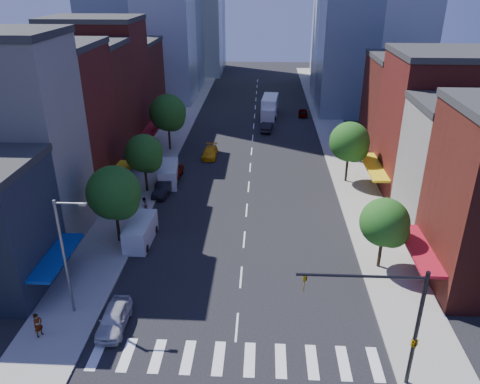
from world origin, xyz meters
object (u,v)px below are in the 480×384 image
Objects in this scene: parked_car_second at (163,189)px; parked_car_third at (170,174)px; box_truck at (270,108)px; cargo_van_near at (140,232)px; pedestrian_near at (38,325)px; parked_car_rear at (168,179)px; pedestrian_far at (144,205)px; cargo_van_far at (169,174)px; traffic_car_oncoming at (267,127)px; taxi at (210,152)px; traffic_car_far at (303,112)px; parked_car_front at (114,318)px.

parked_car_second is 4.28m from parked_car_third.
parked_car_third is 0.63× the size of box_truck.
cargo_van_near is (-0.00, -10.40, 0.39)m from parked_car_second.
parked_car_rear is at bearing 18.21° from pedestrian_near.
cargo_van_far is at bearing -171.55° from pedestrian_far.
cargo_van_far is 3.33× the size of pedestrian_far.
parked_car_second is at bearing 70.54° from traffic_car_oncoming.
box_truck reaches higher than parked_car_second.
taxi is 2.53× the size of pedestrian_near.
cargo_van_near is at bearing 71.31° from traffic_car_far.
box_truck is at bearing 67.51° from parked_car_third.
cargo_van_near is at bearing 9.78° from pedestrian_near.
parked_car_second is 34.72m from box_truck.
pedestrian_far is at bearing -94.90° from parked_car_second.
parked_car_front is 0.52× the size of box_truck.
pedestrian_far is at bearing -95.71° from parked_car_third.
taxi reaches higher than traffic_car_far.
traffic_car_oncoming is at bearing 58.99° from traffic_car_far.
traffic_car_oncoming is at bearing -88.03° from box_truck.
parked_car_second is at bearing -83.28° from parked_car_rear.
parked_car_third is 9.01m from pedestrian_far.
cargo_van_near is 36.43m from traffic_car_oncoming.
traffic_car_oncoming is 0.53× the size of box_truck.
parked_car_third is at bearing 96.72° from parked_car_rear.
pedestrian_near is at bearing -92.26° from parked_car_second.
pedestrian_far is at bearing -104.77° from cargo_van_far.
parked_car_second is at bearing 92.02° from parked_car_front.
taxi is at bearing -106.99° from box_truck.
traffic_car_oncoming is at bearing 72.62° from cargo_van_near.
parked_car_second reaches higher than traffic_car_far.
parked_car_front is at bearing -87.25° from parked_car_third.
cargo_van_near is (-0.00, -13.22, 0.35)m from parked_car_rear.
parked_car_second is 23.36m from pedestrian_near.
pedestrian_near is at bearing -97.33° from parked_car_third.
traffic_car_far is at bearing 66.13° from parked_car_rear.
parked_car_front is 0.99× the size of traffic_car_oncoming.
box_truck is at bearing 10.67° from pedestrian_near.
parked_car_second is at bearing -89.34° from parked_car_third.
pedestrian_far is at bearing 17.87° from pedestrian_near.
traffic_car_oncoming is at bearing 71.38° from parked_car_second.
taxi is at bearing 64.20° from parked_car_third.
cargo_van_far is (0.02, 0.38, 0.39)m from parked_car_rear.
taxi is 14.21m from traffic_car_oncoming.
cargo_van_far is (0.02, 13.60, 0.05)m from cargo_van_near.
parked_car_third is at bearing -108.32° from box_truck.
pedestrian_far is (-18.94, -37.84, 0.34)m from traffic_car_far.
parked_car_rear is 24.27m from traffic_car_oncoming.
parked_car_second is 0.49× the size of box_truck.
parked_car_front is 2.68× the size of pedestrian_far.
cargo_van_near is at bearing -99.32° from taxi.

